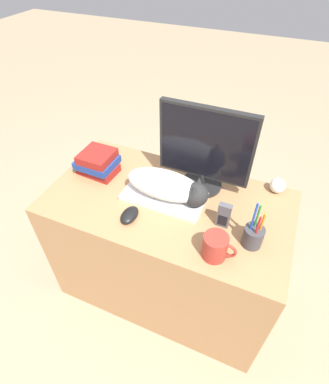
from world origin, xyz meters
name	(u,v)px	position (x,y,z in m)	size (l,w,h in m)	color
ground_plane	(145,329)	(0.00, 0.00, 0.00)	(12.00, 12.00, 0.00)	#998466
desk	(167,248)	(0.00, 0.31, 0.37)	(1.14, 0.62, 0.73)	#9E7047
keyboard	(164,196)	(-0.02, 0.32, 0.75)	(0.38, 0.19, 0.02)	silver
cat	(170,186)	(0.01, 0.32, 0.82)	(0.39, 0.15, 0.13)	white
monitor	(205,149)	(0.11, 0.47, 0.95)	(0.43, 0.20, 0.42)	black
computer_mouse	(130,215)	(-0.11, 0.14, 0.75)	(0.07, 0.11, 0.04)	black
coffee_mug	(216,247)	(0.29, 0.10, 0.79)	(0.13, 0.10, 0.11)	#9E2D23
pen_cup	(253,236)	(0.41, 0.21, 0.79)	(0.08, 0.08, 0.23)	#38383D
baseball	(278,185)	(0.46, 0.58, 0.77)	(0.07, 0.07, 0.07)	silver
phone	(224,216)	(0.27, 0.26, 0.79)	(0.05, 0.03, 0.12)	#4C4C51
book_stack	(97,163)	(-0.41, 0.37, 0.79)	(0.20, 0.17, 0.12)	maroon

